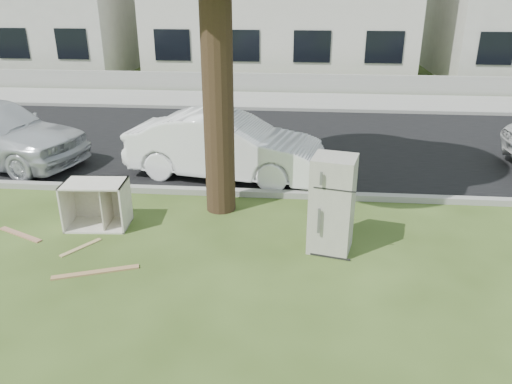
{
  "coord_description": "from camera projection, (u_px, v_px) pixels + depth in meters",
  "views": [
    {
      "loc": [
        1.0,
        -6.56,
        3.9
      ],
      "look_at": [
        0.36,
        0.6,
        0.87
      ],
      "focal_mm": 35.0,
      "sensor_mm": 36.0,
      "label": 1
    }
  ],
  "objects": [
    {
      "name": "kerb_near",
      "position": [
        246.0,
        196.0,
        9.86
      ],
      "size": [
        120.0,
        0.18,
        0.12
      ],
      "primitive_type": "cube",
      "color": "gray",
      "rests_on": "ground"
    },
    {
      "name": "plank_b",
      "position": [
        20.0,
        234.0,
        8.32
      ],
      "size": [
        0.92,
        0.5,
        0.02
      ],
      "primitive_type": "cube",
      "rotation": [
        0.0,
        0.0,
        -0.44
      ],
      "color": "#A67457",
      "rests_on": "ground"
    },
    {
      "name": "fridge",
      "position": [
        332.0,
        204.0,
        7.61
      ],
      "size": [
        0.75,
        0.71,
        1.53
      ],
      "primitive_type": "cube",
      "rotation": [
        0.0,
        0.0,
        -0.23
      ],
      "color": "#B3AFA2",
      "rests_on": "ground"
    },
    {
      "name": "road",
      "position": [
        261.0,
        142.0,
        13.12
      ],
      "size": [
        120.0,
        7.0,
        0.01
      ],
      "primitive_type": "cube",
      "color": "black",
      "rests_on": "ground"
    },
    {
      "name": "plank_c",
      "position": [
        81.0,
        247.0,
        7.92
      ],
      "size": [
        0.47,
        0.65,
        0.02
      ],
      "primitive_type": "cube",
      "rotation": [
        0.0,
        0.0,
        0.99
      ],
      "color": "tan",
      "rests_on": "ground"
    },
    {
      "name": "cabinet",
      "position": [
        97.0,
        204.0,
        8.5
      ],
      "size": [
        1.08,
        0.71,
        0.81
      ],
      "primitive_type": "cube",
      "rotation": [
        0.0,
        0.0,
        0.07
      ],
      "color": "beige",
      "rests_on": "ground"
    },
    {
      "name": "car_center",
      "position": [
        225.0,
        146.0,
        10.6
      ],
      "size": [
        4.36,
        2.17,
        1.37
      ],
      "primitive_type": "imported",
      "rotation": [
        0.0,
        0.0,
        1.39
      ],
      "color": "white",
      "rests_on": "ground"
    },
    {
      "name": "low_wall",
      "position": [
        275.0,
        83.0,
        19.04
      ],
      "size": [
        120.0,
        0.15,
        0.7
      ],
      "primitive_type": "cube",
      "color": "gray",
      "rests_on": "ground"
    },
    {
      "name": "ground",
      "position": [
        229.0,
        259.0,
        7.62
      ],
      "size": [
        120.0,
        120.0,
        0.0
      ],
      "primitive_type": "plane",
      "color": "#34491A"
    },
    {
      "name": "plank_a",
      "position": [
        96.0,
        272.0,
        7.24
      ],
      "size": [
        1.19,
        0.52,
        0.02
      ],
      "primitive_type": "cube",
      "rotation": [
        0.0,
        0.0,
        0.36
      ],
      "color": "#A87E51",
      "rests_on": "ground"
    },
    {
      "name": "sidewalk",
      "position": [
        272.0,
        101.0,
        17.71
      ],
      "size": [
        120.0,
        2.8,
        0.01
      ],
      "primitive_type": "cube",
      "color": "gray",
      "rests_on": "ground"
    },
    {
      "name": "kerb_far",
      "position": [
        269.0,
        111.0,
        16.38
      ],
      "size": [
        120.0,
        0.18,
        0.12
      ],
      "primitive_type": "cube",
      "color": "gray",
      "rests_on": "ground"
    }
  ]
}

